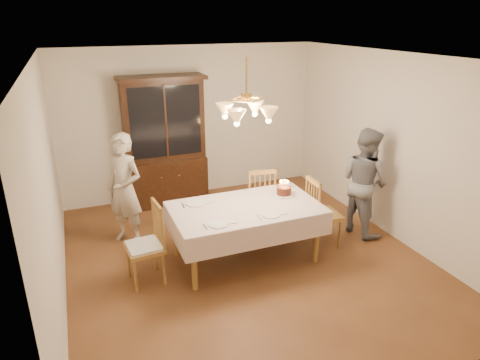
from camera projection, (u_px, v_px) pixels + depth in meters
name	position (u px, v px, depth m)	size (l,w,h in m)	color
ground	(246.00, 258.00, 5.73)	(5.00, 5.00, 0.00)	#5A3219
room_shell	(246.00, 145.00, 5.17)	(5.00, 5.00, 5.00)	white
dining_table	(246.00, 212.00, 5.49)	(1.90, 1.10, 0.76)	brown
china_hutch	(165.00, 144.00, 7.13)	(1.38, 0.54, 2.16)	black
chair_far_side	(259.00, 201.00, 6.39)	(0.50, 0.49, 1.00)	brown
chair_left_end	(145.00, 248.00, 5.09)	(0.46, 0.48, 1.00)	brown
chair_right_end	(323.00, 215.00, 5.94)	(0.45, 0.47, 1.00)	brown
elderly_woman	(125.00, 189.00, 5.90)	(0.58, 0.38, 1.59)	beige
adult_in_grey	(364.00, 182.00, 6.19)	(0.77, 0.60, 1.59)	slate
birthday_cake	(284.00, 191.00, 5.79)	(0.30, 0.30, 0.20)	white
place_setting_near_left	(220.00, 224.00, 4.99)	(0.38, 0.24, 0.02)	white
place_setting_near_right	(272.00, 214.00, 5.22)	(0.37, 0.23, 0.02)	white
place_setting_far_left	(197.00, 203.00, 5.54)	(0.40, 0.25, 0.02)	white
chandelier	(246.00, 112.00, 5.02)	(0.62, 0.62, 0.73)	#BF8C3F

